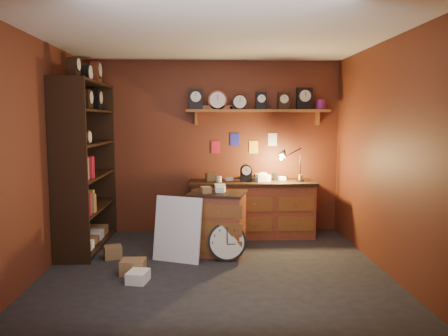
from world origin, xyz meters
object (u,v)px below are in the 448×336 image
shelving_unit (84,158)px  workbench (252,205)px  low_cabinet (217,220)px  big_round_clock (227,242)px

shelving_unit → workbench: size_ratio=1.35×
workbench → low_cabinet: 1.04m
shelving_unit → low_cabinet: 2.05m
workbench → shelving_unit: bearing=-168.4°
low_cabinet → big_round_clock: 0.39m
shelving_unit → big_round_clock: shelving_unit is taller
shelving_unit → workbench: 2.57m
workbench → big_round_clock: size_ratio=3.88×
shelving_unit → low_cabinet: (1.84, -0.38, -0.81)m
workbench → low_cabinet: (-0.56, -0.87, -0.03)m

